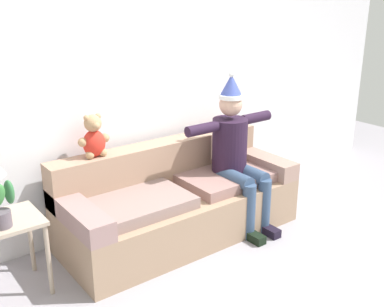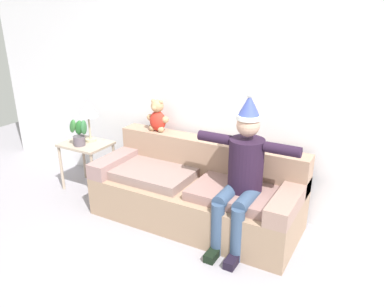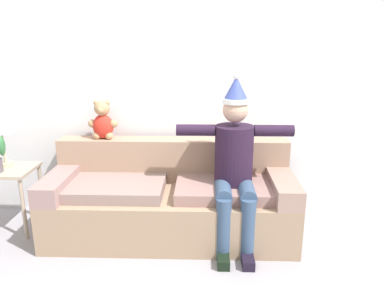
{
  "view_description": "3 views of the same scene",
  "coord_description": "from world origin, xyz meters",
  "px_view_note": "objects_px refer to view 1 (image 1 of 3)",
  "views": [
    {
      "loc": [
        -2.3,
        -2.23,
        2.19
      ],
      "look_at": [
        -0.0,
        0.79,
        0.87
      ],
      "focal_mm": 43.31,
      "sensor_mm": 36.0,
      "label": 1
    },
    {
      "loc": [
        1.75,
        -2.25,
        2.24
      ],
      "look_at": [
        -0.0,
        0.91,
        0.82
      ],
      "focal_mm": 35.55,
      "sensor_mm": 36.0,
      "label": 2
    },
    {
      "loc": [
        0.31,
        -2.31,
        1.76
      ],
      "look_at": [
        0.2,
        0.84,
        0.84
      ],
      "focal_mm": 35.75,
      "sensor_mm": 36.0,
      "label": 3
    }
  ],
  "objects_px": {
    "side_table": "(0,233)",
    "potted_plant": "(0,206)",
    "couch": "(178,201)",
    "teddy_bear": "(94,138)",
    "person_seated": "(236,150)"
  },
  "relations": [
    {
      "from": "teddy_bear",
      "to": "potted_plant",
      "type": "xyz_separation_m",
      "value": [
        -0.91,
        -0.37,
        -0.24
      ]
    },
    {
      "from": "potted_plant",
      "to": "teddy_bear",
      "type": "bearing_deg",
      "value": 22.06
    },
    {
      "from": "person_seated",
      "to": "teddy_bear",
      "type": "height_order",
      "value": "person_seated"
    },
    {
      "from": "couch",
      "to": "teddy_bear",
      "type": "height_order",
      "value": "teddy_bear"
    },
    {
      "from": "couch",
      "to": "teddy_bear",
      "type": "bearing_deg",
      "value": 157.91
    },
    {
      "from": "side_table",
      "to": "potted_plant",
      "type": "height_order",
      "value": "potted_plant"
    },
    {
      "from": "couch",
      "to": "side_table",
      "type": "relative_size",
      "value": 3.63
    },
    {
      "from": "teddy_bear",
      "to": "side_table",
      "type": "bearing_deg",
      "value": -163.58
    },
    {
      "from": "potted_plant",
      "to": "couch",
      "type": "bearing_deg",
      "value": 3.39
    },
    {
      "from": "person_seated",
      "to": "teddy_bear",
      "type": "distance_m",
      "value": 1.35
    },
    {
      "from": "person_seated",
      "to": "potted_plant",
      "type": "xyz_separation_m",
      "value": [
        -2.16,
        0.07,
        0.02
      ]
    },
    {
      "from": "person_seated",
      "to": "potted_plant",
      "type": "bearing_deg",
      "value": 178.09
    },
    {
      "from": "couch",
      "to": "person_seated",
      "type": "relative_size",
      "value": 1.48
    },
    {
      "from": "couch",
      "to": "teddy_bear",
      "type": "relative_size",
      "value": 5.87
    },
    {
      "from": "side_table",
      "to": "potted_plant",
      "type": "distance_m",
      "value": 0.28
    }
  ]
}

